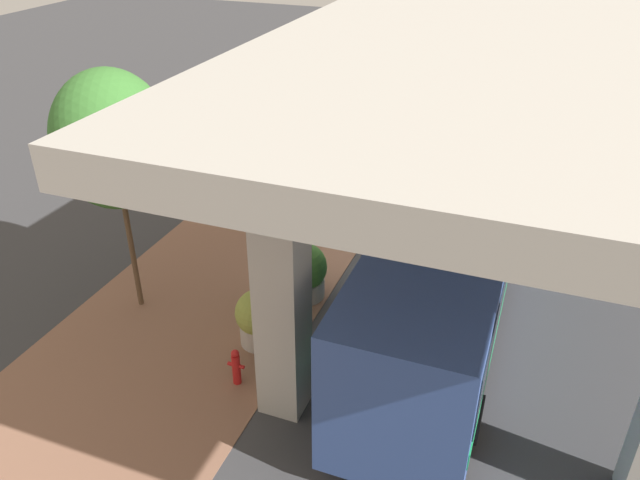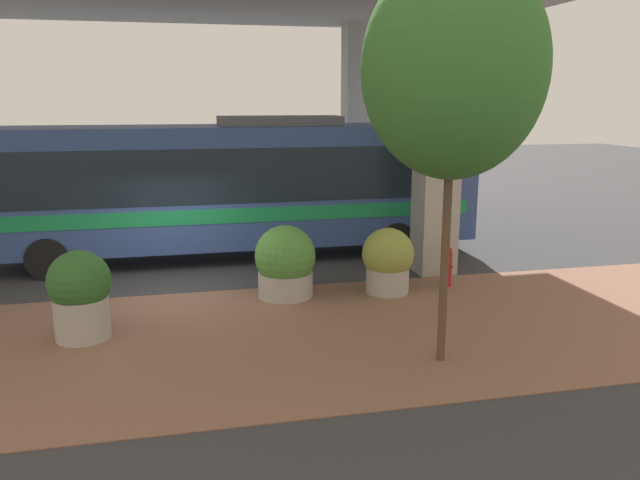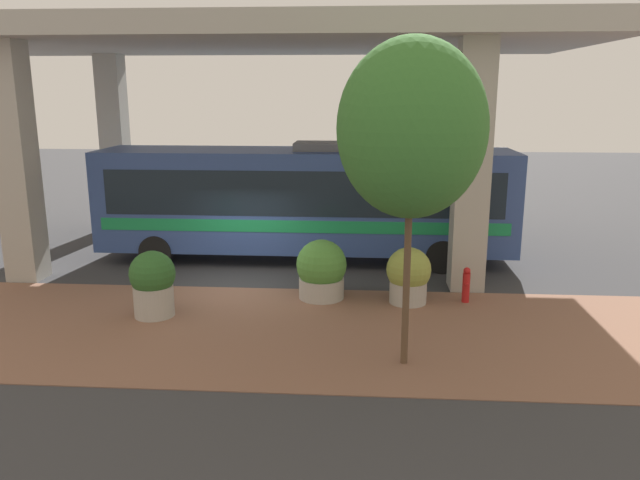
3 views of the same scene
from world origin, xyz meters
TOP-DOWN VIEW (x-y plane):
  - ground_plane at (0.00, 0.00)m, footprint 80.00×80.00m
  - sidewalk_strip at (-3.00, 0.00)m, footprint 6.00×40.00m
  - overpass at (4.00, 0.00)m, footprint 9.40×20.44m
  - bus at (3.14, -1.58)m, footprint 2.78×12.84m
  - fire_hydrant at (-0.76, -6.04)m, footprint 0.39×0.19m
  - planter_front at (-0.67, -2.34)m, footprint 1.30×1.30m
  - planter_middle at (-0.90, -4.56)m, footprint 1.13×1.13m
  - planter_back at (-2.29, 1.57)m, footprint 1.09×1.09m
  - street_tree_near at (-4.56, -4.25)m, footprint 2.75×2.75m

SIDE VIEW (x-z plane):
  - ground_plane at x=0.00m, z-range 0.00..0.00m
  - sidewalk_strip at x=-3.00m, z-range 0.00..0.02m
  - fire_hydrant at x=-0.76m, z-range 0.01..0.94m
  - planter_middle at x=-0.90m, z-range 0.00..1.46m
  - planter_front at x=-0.67m, z-range -0.03..1.53m
  - planter_back at x=-2.29m, z-range 0.03..1.64m
  - bus at x=3.14m, z-range 0.16..3.90m
  - street_tree_near at x=-4.56m, z-range 1.48..7.75m
  - overpass at x=4.00m, z-range 2.74..9.96m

